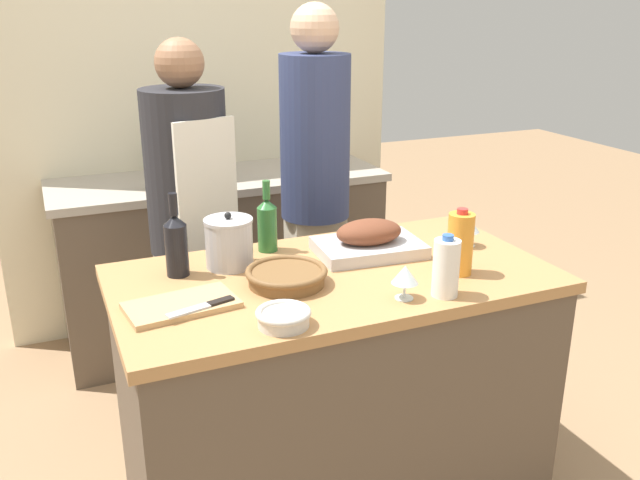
{
  "coord_description": "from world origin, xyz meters",
  "views": [
    {
      "loc": [
        -0.86,
        -1.92,
        1.79
      ],
      "look_at": [
        0.0,
        0.12,
        1.01
      ],
      "focal_mm": 38.0,
      "sensor_mm": 36.0,
      "label": 1
    }
  ],
  "objects_px": {
    "condiment_bottle_short": "(154,173)",
    "knife_chef": "(203,306)",
    "wine_glass_right": "(405,275)",
    "condiment_bottle_tall": "(313,158)",
    "wine_glass_left": "(469,225)",
    "wicker_basket": "(286,276)",
    "person_cook_aproned": "(191,221)",
    "milk_jug": "(446,268)",
    "roasting_pan": "(369,241)",
    "wine_bottle_green": "(176,243)",
    "person_cook_guest": "(315,185)",
    "stock_pot": "(229,243)",
    "condiment_bottle_extra": "(217,163)",
    "wine_bottle_dark": "(267,223)",
    "cutting_board": "(181,305)",
    "stand_mixer": "(179,155)",
    "juice_jug": "(460,243)",
    "mixing_bowl": "(283,317)"
  },
  "relations": [
    {
      "from": "stock_pot",
      "to": "milk_jug",
      "type": "relative_size",
      "value": 0.98
    },
    {
      "from": "wicker_basket",
      "to": "juice_jug",
      "type": "relative_size",
      "value": 1.18
    },
    {
      "from": "knife_chef",
      "to": "condiment_bottle_short",
      "type": "height_order",
      "value": "condiment_bottle_short"
    },
    {
      "from": "wine_bottle_green",
      "to": "person_cook_guest",
      "type": "xyz_separation_m",
      "value": [
        0.76,
        0.63,
        -0.03
      ]
    },
    {
      "from": "condiment_bottle_short",
      "to": "knife_chef",
      "type": "bearing_deg",
      "value": -94.69
    },
    {
      "from": "wine_glass_left",
      "to": "wine_glass_right",
      "type": "relative_size",
      "value": 1.04
    },
    {
      "from": "wine_glass_right",
      "to": "stand_mixer",
      "type": "distance_m",
      "value": 1.83
    },
    {
      "from": "wine_bottle_dark",
      "to": "condiment_bottle_tall",
      "type": "xyz_separation_m",
      "value": [
        0.63,
        1.09,
        -0.04
      ]
    },
    {
      "from": "knife_chef",
      "to": "condiment_bottle_extra",
      "type": "height_order",
      "value": "condiment_bottle_extra"
    },
    {
      "from": "cutting_board",
      "to": "milk_jug",
      "type": "relative_size",
      "value": 1.73
    },
    {
      "from": "stock_pot",
      "to": "juice_jug",
      "type": "relative_size",
      "value": 0.86
    },
    {
      "from": "person_cook_aproned",
      "to": "juice_jug",
      "type": "bearing_deg",
      "value": -69.64
    },
    {
      "from": "wine_bottle_green",
      "to": "stand_mixer",
      "type": "xyz_separation_m",
      "value": [
        0.29,
        1.35,
        -0.0
      ]
    },
    {
      "from": "stock_pot",
      "to": "knife_chef",
      "type": "height_order",
      "value": "stock_pot"
    },
    {
      "from": "mixing_bowl",
      "to": "stand_mixer",
      "type": "height_order",
      "value": "stand_mixer"
    },
    {
      "from": "wine_glass_left",
      "to": "wicker_basket",
      "type": "bearing_deg",
      "value": -174.18
    },
    {
      "from": "wicker_basket",
      "to": "person_cook_aproned",
      "type": "relative_size",
      "value": 0.16
    },
    {
      "from": "wine_bottle_green",
      "to": "person_cook_aproned",
      "type": "relative_size",
      "value": 0.17
    },
    {
      "from": "stock_pot",
      "to": "person_cook_aproned",
      "type": "xyz_separation_m",
      "value": [
        -0.01,
        0.57,
        -0.09
      ]
    },
    {
      "from": "stock_pot",
      "to": "wine_glass_left",
      "type": "xyz_separation_m",
      "value": [
        0.87,
        -0.15,
        -0.0
      ]
    },
    {
      "from": "milk_jug",
      "to": "condiment_bottle_extra",
      "type": "relative_size",
      "value": 1.06
    },
    {
      "from": "juice_jug",
      "to": "knife_chef",
      "type": "distance_m",
      "value": 0.86
    },
    {
      "from": "roasting_pan",
      "to": "condiment_bottle_tall",
      "type": "height_order",
      "value": "condiment_bottle_tall"
    },
    {
      "from": "stock_pot",
      "to": "condiment_bottle_extra",
      "type": "bearing_deg",
      "value": 77.03
    },
    {
      "from": "mixing_bowl",
      "to": "condiment_bottle_tall",
      "type": "xyz_separation_m",
      "value": [
        0.79,
        1.68,
        0.04
      ]
    },
    {
      "from": "wine_glass_right",
      "to": "knife_chef",
      "type": "distance_m",
      "value": 0.61
    },
    {
      "from": "juice_jug",
      "to": "knife_chef",
      "type": "height_order",
      "value": "juice_jug"
    },
    {
      "from": "wine_bottle_dark",
      "to": "condiment_bottle_short",
      "type": "relative_size",
      "value": 1.43
    },
    {
      "from": "juice_jug",
      "to": "wine_bottle_green",
      "type": "bearing_deg",
      "value": 157.96
    },
    {
      "from": "juice_jug",
      "to": "condiment_bottle_tall",
      "type": "xyz_separation_m",
      "value": [
        0.11,
        1.54,
        -0.04
      ]
    },
    {
      "from": "stand_mixer",
      "to": "condiment_bottle_extra",
      "type": "bearing_deg",
      "value": -36.19
    },
    {
      "from": "wine_glass_right",
      "to": "condiment_bottle_tall",
      "type": "bearing_deg",
      "value": 76.99
    },
    {
      "from": "stock_pot",
      "to": "person_cook_guest",
      "type": "height_order",
      "value": "person_cook_guest"
    },
    {
      "from": "milk_jug",
      "to": "stand_mixer",
      "type": "height_order",
      "value": "stand_mixer"
    },
    {
      "from": "stock_pot",
      "to": "wine_bottle_green",
      "type": "distance_m",
      "value": 0.18
    },
    {
      "from": "wine_glass_right",
      "to": "condiment_bottle_short",
      "type": "relative_size",
      "value": 0.59
    },
    {
      "from": "roasting_pan",
      "to": "wine_bottle_dark",
      "type": "relative_size",
      "value": 1.49
    },
    {
      "from": "person_cook_aproned",
      "to": "roasting_pan",
      "type": "bearing_deg",
      "value": -68.62
    },
    {
      "from": "person_cook_guest",
      "to": "stock_pot",
      "type": "bearing_deg",
      "value": -132.92
    },
    {
      "from": "wine_bottle_green",
      "to": "person_cook_guest",
      "type": "relative_size",
      "value": 0.16
    },
    {
      "from": "wine_glass_left",
      "to": "person_cook_guest",
      "type": "bearing_deg",
      "value": 110.76
    },
    {
      "from": "person_cook_aproned",
      "to": "person_cook_guest",
      "type": "distance_m",
      "value": 0.59
    },
    {
      "from": "wine_bottle_green",
      "to": "condiment_bottle_extra",
      "type": "height_order",
      "value": "wine_bottle_green"
    },
    {
      "from": "condiment_bottle_tall",
      "to": "roasting_pan",
      "type": "bearing_deg",
      "value": -103.63
    },
    {
      "from": "stand_mixer",
      "to": "juice_jug",
      "type": "bearing_deg",
      "value": -71.33
    },
    {
      "from": "stock_pot",
      "to": "wine_bottle_dark",
      "type": "height_order",
      "value": "wine_bottle_dark"
    },
    {
      "from": "roasting_pan",
      "to": "wine_bottle_green",
      "type": "distance_m",
      "value": 0.68
    },
    {
      "from": "condiment_bottle_tall",
      "to": "wine_glass_left",
      "type": "bearing_deg",
      "value": -87.05
    },
    {
      "from": "mixing_bowl",
      "to": "wine_glass_right",
      "type": "distance_m",
      "value": 0.41
    },
    {
      "from": "milk_jug",
      "to": "wine_glass_right",
      "type": "relative_size",
      "value": 1.83
    }
  ]
}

